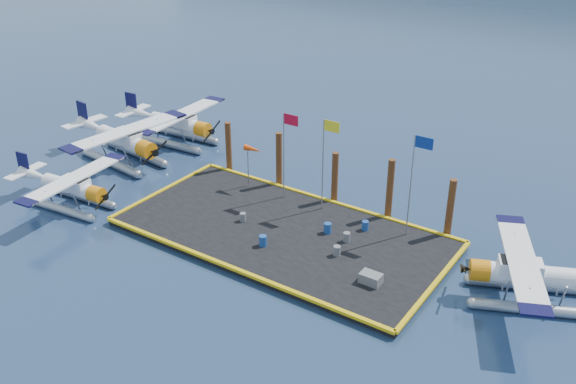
% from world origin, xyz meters
% --- Properties ---
extents(ground, '(4000.00, 4000.00, 0.00)m').
position_xyz_m(ground, '(0.00, 0.00, 0.00)').
color(ground, navy).
rests_on(ground, ground).
extents(dock, '(20.00, 10.00, 0.40)m').
position_xyz_m(dock, '(0.00, 0.00, 0.20)').
color(dock, black).
rests_on(dock, ground).
extents(dock_bumpers, '(20.25, 10.25, 0.18)m').
position_xyz_m(dock_bumpers, '(0.00, 0.00, 0.49)').
color(dock_bumpers, gold).
rests_on(dock_bumpers, dock).
extents(seaplane_a, '(7.89, 8.71, 3.08)m').
position_xyz_m(seaplane_a, '(-13.70, -4.68, 1.34)').
color(seaplane_a, '#999FA7').
rests_on(seaplane_a, ground).
extents(seaplane_b, '(9.61, 10.60, 3.75)m').
position_xyz_m(seaplane_b, '(-16.28, 2.43, 1.63)').
color(seaplane_b, '#999FA7').
rests_on(seaplane_b, ground).
extents(seaplane_c, '(9.01, 9.93, 3.53)m').
position_xyz_m(seaplane_c, '(-15.57, 7.65, 1.54)').
color(seaplane_c, '#999FA7').
rests_on(seaplane_c, ground).
extents(seaplane_d, '(8.71, 9.14, 3.35)m').
position_xyz_m(seaplane_d, '(14.17, 1.58, 1.46)').
color(seaplane_d, '#999FA7').
rests_on(seaplane_d, ground).
extents(drum_0, '(0.39, 0.39, 0.55)m').
position_xyz_m(drum_0, '(-2.76, -0.40, 0.67)').
color(drum_0, slate).
rests_on(drum_0, dock).
extents(drum_1, '(0.42, 0.42, 0.60)m').
position_xyz_m(drum_1, '(4.18, -0.58, 0.70)').
color(drum_1, slate).
rests_on(drum_1, dock).
extents(drum_2, '(0.42, 0.42, 0.59)m').
position_xyz_m(drum_2, '(3.89, 1.08, 0.69)').
color(drum_2, slate).
rests_on(drum_2, dock).
extents(drum_3, '(0.47, 0.47, 0.66)m').
position_xyz_m(drum_3, '(0.04, -2.10, 0.73)').
color(drum_3, navy).
rests_on(drum_3, dock).
extents(drum_4, '(0.42, 0.42, 0.59)m').
position_xyz_m(drum_4, '(4.15, 2.93, 0.70)').
color(drum_4, navy).
rests_on(drum_4, dock).
extents(drum_5, '(0.46, 0.46, 0.65)m').
position_xyz_m(drum_5, '(2.42, 1.32, 0.72)').
color(drum_5, navy).
rests_on(drum_5, dock).
extents(crate, '(1.15, 0.77, 0.57)m').
position_xyz_m(crate, '(7.08, -1.95, 0.69)').
color(crate, slate).
rests_on(crate, dock).
extents(flagpole_red, '(1.14, 0.08, 6.00)m').
position_xyz_m(flagpole_red, '(-2.29, 3.80, 4.40)').
color(flagpole_red, gray).
rests_on(flagpole_red, dock).
extents(flagpole_yellow, '(1.14, 0.08, 6.20)m').
position_xyz_m(flagpole_yellow, '(0.70, 3.80, 4.51)').
color(flagpole_yellow, gray).
rests_on(flagpole_yellow, dock).
extents(flagpole_blue, '(1.14, 0.08, 6.50)m').
position_xyz_m(flagpole_blue, '(6.70, 3.80, 4.69)').
color(flagpole_blue, gray).
rests_on(flagpole_blue, dock).
extents(windsock, '(1.40, 0.44, 3.12)m').
position_xyz_m(windsock, '(-5.03, 3.80, 3.23)').
color(windsock, gray).
rests_on(windsock, dock).
extents(piling_0, '(0.44, 0.44, 4.00)m').
position_xyz_m(piling_0, '(-8.50, 5.40, 2.00)').
color(piling_0, '#4A2415').
rests_on(piling_0, ground).
extents(piling_1, '(0.44, 0.44, 4.20)m').
position_xyz_m(piling_1, '(-4.00, 5.40, 2.10)').
color(piling_1, '#4A2415').
rests_on(piling_1, ground).
extents(piling_2, '(0.44, 0.44, 3.80)m').
position_xyz_m(piling_2, '(0.50, 5.40, 1.90)').
color(piling_2, '#4A2415').
rests_on(piling_2, ground).
extents(piling_3, '(0.44, 0.44, 4.30)m').
position_xyz_m(piling_3, '(4.50, 5.40, 2.15)').
color(piling_3, '#4A2415').
rests_on(piling_3, ground).
extents(piling_4, '(0.44, 0.44, 4.00)m').
position_xyz_m(piling_4, '(8.50, 5.40, 2.00)').
color(piling_4, '#4A2415').
rests_on(piling_4, ground).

